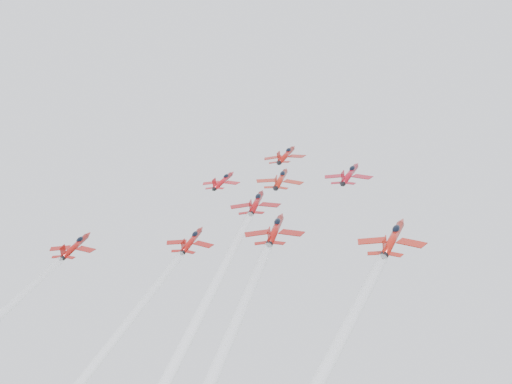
% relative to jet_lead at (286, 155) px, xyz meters
% --- Properties ---
extents(jet_lead, '(10.29, 13.13, 8.46)m').
position_rel_jet_lead_xyz_m(jet_lead, '(0.00, 0.00, 0.00)').
color(jet_lead, maroon).
extents(jet_row2_left, '(8.71, 11.12, 7.17)m').
position_rel_jet_lead_xyz_m(jet_row2_left, '(-10.56, -13.96, -8.36)').
color(jet_row2_left, '#AB1017').
extents(jet_row2_center, '(10.06, 12.85, 8.28)m').
position_rel_jet_lead_xyz_m(jet_row2_center, '(2.70, -15.06, -9.01)').
color(jet_row2_center, '#A41D0F').
extents(jet_row2_right, '(10.06, 12.85, 8.28)m').
position_rel_jet_lead_xyz_m(jet_row2_right, '(17.05, -14.77, -8.83)').
color(jet_row2_right, maroon).
extents(jet_center, '(9.87, 92.63, 56.11)m').
position_rel_jet_lead_xyz_m(jet_center, '(0.91, -67.51, -40.45)').
color(jet_center, maroon).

